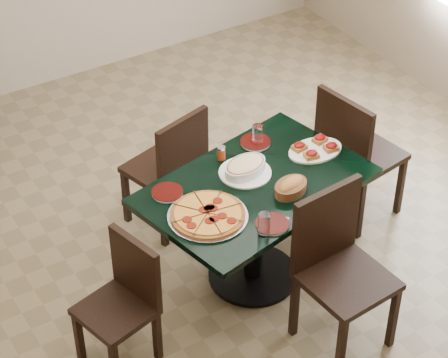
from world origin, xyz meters
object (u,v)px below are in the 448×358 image
chair_far (172,165)px  chair_right (353,149)px  pepperoni_pizza (208,215)px  bruschetta_platter (315,148)px  bread_basket (291,187)px  chair_near (337,261)px  main_table (255,208)px  lasagna_casserole (245,167)px  chair_left (124,297)px

chair_far → chair_right: chair_right is taller
pepperoni_pizza → chair_right: bearing=12.5°
bruschetta_platter → bread_basket: bearing=-143.2°
chair_near → bread_basket: 0.50m
main_table → chair_far: size_ratio=1.61×
pepperoni_pizza → lasagna_casserole: size_ratio=1.43×
chair_left → bread_basket: 1.13m
main_table → chair_left: bearing=176.5°
chair_near → pepperoni_pizza: chair_near is taller
chair_far → bruschetta_platter: (0.67, -0.63, 0.26)m
chair_right → pepperoni_pizza: 1.32m
chair_far → bread_basket: 0.97m
chair_near → pepperoni_pizza: (-0.54, 0.51, 0.21)m
main_table → bruschetta_platter: 0.54m
chair_near → pepperoni_pizza: size_ratio=2.17×
main_table → chair_left: size_ratio=1.84×
chair_far → bruschetta_platter: 0.95m
bruschetta_platter → main_table: bearing=-168.9°
main_table → bruschetta_platter: bruschetta_platter is taller
bread_basket → chair_near: bearing=-104.7°
bread_basket → lasagna_casserole: bearing=97.1°
chair_right → chair_left: bearing=90.9°
chair_far → pepperoni_pizza: size_ratio=2.01×
chair_far → chair_near: bearing=88.2°
chair_near → bread_basket: bearing=87.6°
chair_right → bruschetta_platter: (-0.39, -0.09, 0.21)m
bread_basket → chair_left: bearing=161.7°
pepperoni_pizza → lasagna_casserole: 0.46m
chair_left → bread_basket: bread_basket is taller
chair_right → chair_near: bearing=128.3°
main_table → pepperoni_pizza: 0.46m
chair_right → bread_basket: chair_right is taller
chair_right → main_table: bearing=92.2°
chair_left → bread_basket: bearing=74.2°
chair_left → pepperoni_pizza: bearing=78.6°
chair_near → bruschetta_platter: (0.35, 0.70, 0.22)m
main_table → chair_right: bearing=-1.1°
lasagna_casserole → bruschetta_platter: bearing=-16.8°
chair_left → bruschetta_platter: size_ratio=2.18×
bruschetta_platter → lasagna_casserole: bearing=177.7°
main_table → chair_far: chair_far is taller
main_table → bread_basket: bearing=-65.0°
chair_right → bruschetta_platter: 0.45m
chair_near → chair_left: size_ratio=1.23×
main_table → pepperoni_pizza: (-0.39, -0.11, 0.20)m
chair_right → pepperoni_pizza: bearing=93.8°
chair_right → chair_left: size_ratio=1.24×
bruschetta_platter → pepperoni_pizza: bearing=-165.7°
chair_near → chair_left: 1.20m
chair_left → main_table: bearing=84.3°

